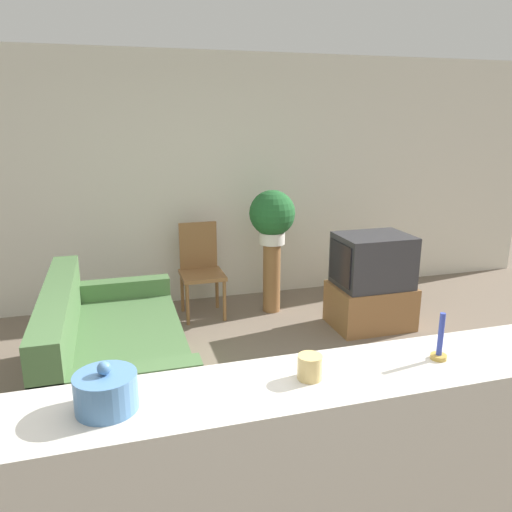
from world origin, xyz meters
name	(u,v)px	position (x,y,z in m)	size (l,w,h in m)	color
wall_back	(180,182)	(0.00, 3.43, 1.35)	(9.00, 0.06, 2.70)	silver
couch	(112,357)	(-0.81, 1.54, 0.30)	(0.97, 1.84, 0.86)	#476B3D
tv_stand	(370,305)	(1.68, 2.16, 0.21)	(0.77, 0.57, 0.43)	olive
television	(372,260)	(1.68, 2.16, 0.68)	(0.70, 0.54, 0.51)	#333338
wooden_chair	(201,265)	(0.12, 2.96, 0.53)	(0.44, 0.44, 0.97)	olive
plant_stand	(272,278)	(0.86, 2.82, 0.37)	(0.19, 0.19, 0.75)	olive
potted_plant	(272,215)	(0.86, 2.82, 1.05)	(0.48, 0.48, 0.56)	white
foreground_counter	(308,484)	(0.00, -0.35, 0.51)	(2.58, 0.44, 1.02)	beige
decorative_bowl	(106,391)	(-0.79, -0.35, 1.09)	(0.22, 0.22, 0.19)	#4C7AAD
candle_jar	(310,367)	(-0.01, -0.35, 1.07)	(0.10, 0.10, 0.10)	tan
candlestick	(440,345)	(0.59, -0.35, 1.08)	(0.07, 0.07, 0.21)	#B7933D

